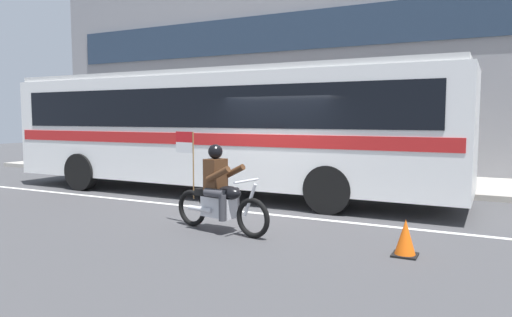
% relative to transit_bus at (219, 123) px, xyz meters
% --- Properties ---
extents(ground_plane, '(60.00, 60.00, 0.00)m').
position_rel_transit_bus_xyz_m(ground_plane, '(2.22, -1.19, -1.88)').
color(ground_plane, '#3D3D3F').
extents(sidewalk_curb, '(28.00, 3.80, 0.15)m').
position_rel_transit_bus_xyz_m(sidewalk_curb, '(2.22, 3.91, -1.81)').
color(sidewalk_curb, '#A39E93').
rests_on(sidewalk_curb, ground_plane).
extents(lane_center_stripe, '(26.60, 0.14, 0.01)m').
position_rel_transit_bus_xyz_m(lane_center_stripe, '(2.22, -1.79, -1.88)').
color(lane_center_stripe, silver).
rests_on(lane_center_stripe, ground_plane).
extents(transit_bus, '(12.34, 2.68, 3.22)m').
position_rel_transit_bus_xyz_m(transit_bus, '(0.00, 0.00, 0.00)').
color(transit_bus, white).
rests_on(transit_bus, ground_plane).
extents(motorcycle_with_rider, '(2.17, 0.71, 1.78)m').
position_rel_transit_bus_xyz_m(motorcycle_with_rider, '(2.14, -3.53, -1.22)').
color(motorcycle_with_rider, black).
rests_on(motorcycle_with_rider, ground_plane).
extents(fire_hydrant, '(0.22, 0.30, 0.75)m').
position_rel_transit_bus_xyz_m(fire_hydrant, '(-2.69, 2.96, -1.37)').
color(fire_hydrant, red).
rests_on(fire_hydrant, sidewalk_curb).
extents(traffic_cone, '(0.36, 0.36, 0.55)m').
position_rel_transit_bus_xyz_m(traffic_cone, '(5.36, -3.58, -1.63)').
color(traffic_cone, '#EA590F').
rests_on(traffic_cone, ground_plane).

